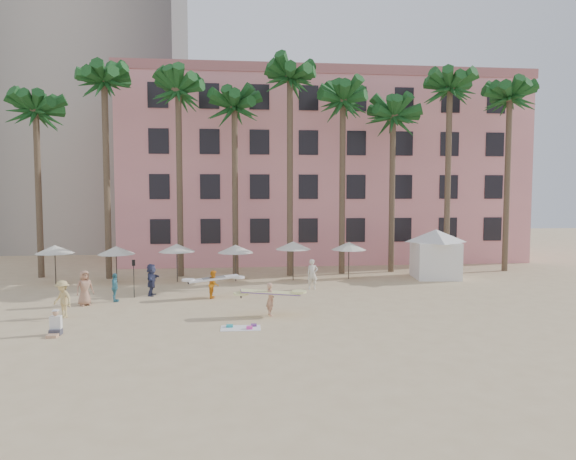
# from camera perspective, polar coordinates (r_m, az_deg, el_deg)

# --- Properties ---
(ground) EXTENTS (120.00, 120.00, 0.00)m
(ground) POSITION_cam_1_polar(r_m,az_deg,el_deg) (23.74, -3.31, -10.78)
(ground) COLOR #D1B789
(ground) RESTS_ON ground
(pink_hotel) EXTENTS (35.00, 14.00, 16.00)m
(pink_hotel) POSITION_cam_1_polar(r_m,az_deg,el_deg) (49.60, 3.41, 6.34)
(pink_hotel) COLOR pink
(pink_hotel) RESTS_ON ground
(grey_tower) EXTENTS (22.00, 18.00, 50.00)m
(grey_tower) POSITION_cam_1_polar(r_m,az_deg,el_deg) (65.99, -22.02, 20.50)
(grey_tower) COLOR #A89E8E
(grey_tower) RESTS_ON ground
(palm_row) EXTENTS (44.40, 5.40, 16.30)m
(palm_row) POSITION_cam_1_polar(r_m,az_deg,el_deg) (38.56, -3.67, 14.39)
(palm_row) COLOR brown
(palm_row) RESTS_ON ground
(umbrella_row) EXTENTS (22.50, 2.70, 2.73)m
(umbrella_row) POSITION_cam_1_polar(r_m,az_deg,el_deg) (35.67, -9.07, -1.98)
(umbrella_row) COLOR #332B23
(umbrella_row) RESTS_ON ground
(cabana) EXTENTS (4.96, 4.96, 3.50)m
(cabana) POSITION_cam_1_polar(r_m,az_deg,el_deg) (38.21, 16.07, -2.08)
(cabana) COLOR white
(cabana) RESTS_ON ground
(beach_towel) EXTENTS (1.83, 1.05, 0.14)m
(beach_towel) POSITION_cam_1_polar(r_m,az_deg,el_deg) (23.71, -5.16, -10.73)
(beach_towel) COLOR white
(beach_towel) RESTS_ON ground
(carrier_yellow) EXTENTS (2.94, 0.89, 1.65)m
(carrier_yellow) POSITION_cam_1_polar(r_m,az_deg,el_deg) (25.74, -1.98, -7.43)
(carrier_yellow) COLOR tan
(carrier_yellow) RESTS_ON ground
(carrier_white) EXTENTS (3.01, 1.36, 1.62)m
(carrier_white) POSITION_cam_1_polar(r_m,az_deg,el_deg) (30.28, -8.26, -5.84)
(carrier_white) COLOR orange
(carrier_white) RESTS_ON ground
(beachgoers) EXTENTS (14.35, 6.98, 1.92)m
(beachgoers) POSITION_cam_1_polar(r_m,az_deg,el_deg) (30.01, -16.76, -5.96)
(beachgoers) COLOR #323758
(beachgoers) RESTS_ON ground
(paddle) EXTENTS (0.18, 0.04, 2.23)m
(paddle) POSITION_cam_1_polar(r_m,az_deg,el_deg) (31.26, -16.76, -4.67)
(paddle) COLOR black
(paddle) RESTS_ON ground
(seated_man) EXTENTS (0.47, 0.82, 1.07)m
(seated_man) POSITION_cam_1_polar(r_m,az_deg,el_deg) (24.58, -24.44, -9.74)
(seated_man) COLOR #3F3F4C
(seated_man) RESTS_ON ground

